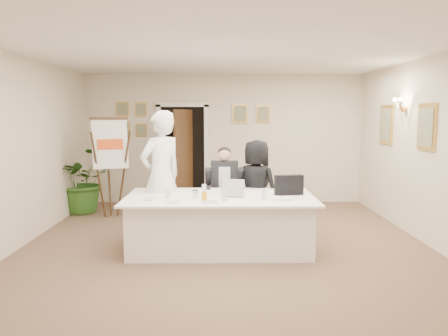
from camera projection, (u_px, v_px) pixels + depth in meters
floor at (226, 250)px, 6.25m from camera, size 7.00×7.00×0.00m
ceiling at (226, 50)px, 5.91m from camera, size 6.00×7.00×0.02m
wall_back at (224, 139)px, 9.55m from camera, size 6.00×0.10×2.80m
wall_front at (234, 204)px, 2.60m from camera, size 6.00×0.10×2.80m
wall_left at (10, 153)px, 6.05m from camera, size 0.10×7.00×2.80m
wall_right at (440, 153)px, 6.10m from camera, size 0.10×7.00×2.80m
doorway at (183, 156)px, 9.41m from camera, size 1.14×0.86×2.20m
pictures_back_wall at (187, 119)px, 9.46m from camera, size 3.40×0.06×0.80m
pictures_right_wall at (404, 126)px, 7.25m from camera, size 0.06×2.20×0.80m
wall_sconce at (400, 104)px, 7.21m from camera, size 0.20×0.30×0.24m
conference_table at (220, 222)px, 6.27m from camera, size 2.68×1.43×0.78m
seated_man at (224, 189)px, 7.19m from camera, size 0.68×0.72×1.43m
flip_chart at (110, 173)px, 8.16m from camera, size 0.67×0.51×1.85m
standing_man at (161, 177)px, 6.61m from camera, size 0.85×0.85×1.99m
standing_woman at (256, 187)px, 7.05m from camera, size 0.89×0.82×1.53m
potted_palm at (83, 180)px, 8.63m from camera, size 1.54×1.52×1.29m
laptop at (233, 186)px, 6.24m from camera, size 0.39×0.41×0.28m
laptop_bag at (289, 185)px, 6.31m from camera, size 0.43×0.19×0.29m
paper_stack at (282, 199)px, 5.96m from camera, size 0.36×0.29×0.03m
plate_left at (150, 199)px, 5.95m from camera, size 0.26×0.26×0.01m
plate_mid at (173, 202)px, 5.78m from camera, size 0.20×0.20×0.01m
plate_near at (210, 202)px, 5.76m from camera, size 0.25×0.25×0.01m
glass_a at (168, 193)px, 6.07m from camera, size 0.07×0.07×0.14m
glass_b at (225, 196)px, 5.84m from camera, size 0.07×0.07×0.14m
glass_c at (264, 194)px, 5.97m from camera, size 0.08×0.08×0.14m
glass_d at (204, 189)px, 6.41m from camera, size 0.07×0.07×0.14m
oj_glass at (204, 196)px, 5.85m from camera, size 0.08×0.08×0.13m
steel_jug at (195, 194)px, 6.08m from camera, size 0.10×0.10×0.11m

